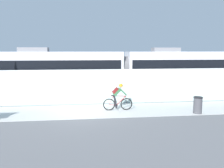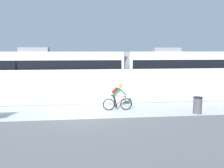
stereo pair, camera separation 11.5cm
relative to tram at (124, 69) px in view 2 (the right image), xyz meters
name	(u,v)px [view 2 (the right image)]	position (x,y,z in m)	size (l,w,h in m)	color
ground_plane	(83,111)	(-3.58, -6.85, -1.89)	(200.00, 200.00, 0.00)	slate
bike_path_deck	(83,111)	(-3.58, -6.85, -1.89)	(32.00, 3.20, 0.01)	silver
glass_parapet	(83,95)	(-3.58, -5.00, -1.28)	(32.00, 0.05, 1.22)	#ADC6C1
concrete_barrier_wall	(84,84)	(-3.58, -3.20, -0.81)	(32.00, 0.36, 2.16)	silver
tram_rail_near	(84,92)	(-3.58, -0.72, -1.89)	(32.00, 0.08, 0.01)	#595654
tram_rail_far	(84,90)	(-3.58, 0.72, -1.89)	(32.00, 0.08, 0.01)	#595654
tram	(124,69)	(0.00, 0.00, 0.00)	(22.56, 2.54, 3.81)	silver
cyclist_on_bike	(117,97)	(-1.54, -6.85, -1.09)	(1.77, 0.58, 1.61)	black
trash_bin	(198,105)	(2.86, -8.10, -1.41)	(0.51, 0.51, 0.96)	#47474C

